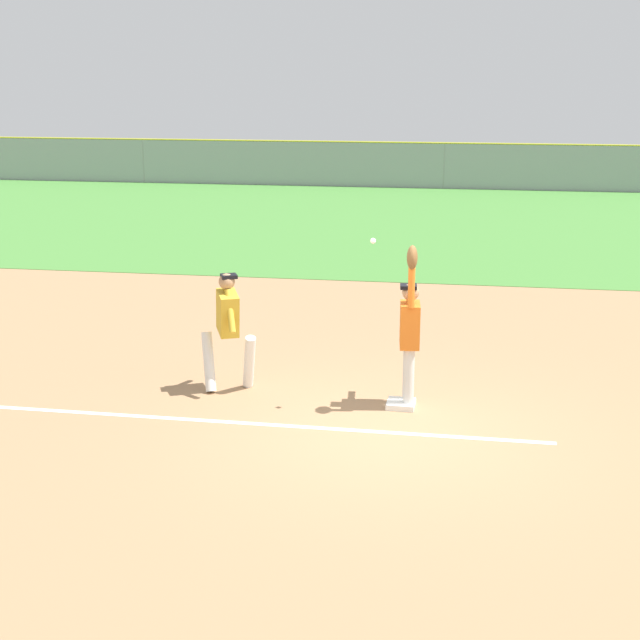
# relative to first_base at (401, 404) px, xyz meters

# --- Properties ---
(ground_plane) EXTENTS (74.26, 74.26, 0.00)m
(ground_plane) POSITION_rel_first_base_xyz_m (-0.09, -0.85, -0.04)
(ground_plane) COLOR #A37A54
(outfield_grass) EXTENTS (47.36, 15.92, 0.01)m
(outfield_grass) POSITION_rel_first_base_xyz_m (-0.09, 15.41, -0.04)
(outfield_grass) COLOR #478438
(outfield_grass) RESTS_ON ground_plane
(chalk_foul_line) EXTENTS (12.00, 0.25, 0.01)m
(chalk_foul_line) POSITION_rel_first_base_xyz_m (-4.00, -0.90, -0.04)
(chalk_foul_line) COLOR white
(chalk_foul_line) RESTS_ON ground_plane
(first_base) EXTENTS (0.40, 0.40, 0.08)m
(first_base) POSITION_rel_first_base_xyz_m (0.00, 0.00, 0.00)
(first_base) COLOR white
(first_base) RESTS_ON ground_plane
(fielder) EXTENTS (0.30, 0.90, 2.28)m
(fielder) POSITION_rel_first_base_xyz_m (0.09, 0.06, 1.08)
(fielder) COLOR silver
(fielder) RESTS_ON ground_plane
(runner) EXTENTS (0.89, 0.80, 1.72)m
(runner) POSITION_rel_first_base_xyz_m (-2.49, 0.30, 0.96)
(runner) COLOR white
(runner) RESTS_ON ground_plane
(baseball) EXTENTS (0.07, 0.07, 0.07)m
(baseball) POSITION_rel_first_base_xyz_m (-0.41, -0.12, 2.28)
(baseball) COLOR white
(outfield_fence) EXTENTS (47.44, 0.08, 1.74)m
(outfield_fence) POSITION_rel_first_base_xyz_m (-0.09, 23.37, 0.83)
(outfield_fence) COLOR #93999E
(outfield_fence) RESTS_ON ground_plane
(parked_car_green) EXTENTS (4.53, 2.38, 1.25)m
(parked_car_green) POSITION_rel_first_base_xyz_m (-10.36, 26.16, 0.63)
(parked_car_green) COLOR #1E6B33
(parked_car_green) RESTS_ON ground_plane
(parked_car_black) EXTENTS (4.43, 2.17, 1.25)m
(parked_car_black) POSITION_rel_first_base_xyz_m (-4.65, 26.27, 0.63)
(parked_car_black) COLOR black
(parked_car_black) RESTS_ON ground_plane
(parked_car_blue) EXTENTS (4.42, 2.16, 1.25)m
(parked_car_blue) POSITION_rel_first_base_xyz_m (1.60, 26.69, 0.63)
(parked_car_blue) COLOR #23389E
(parked_car_blue) RESTS_ON ground_plane
(parked_car_white) EXTENTS (4.43, 2.17, 1.25)m
(parked_car_white) POSITION_rel_first_base_xyz_m (6.99, 25.91, 0.63)
(parked_car_white) COLOR white
(parked_car_white) RESTS_ON ground_plane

